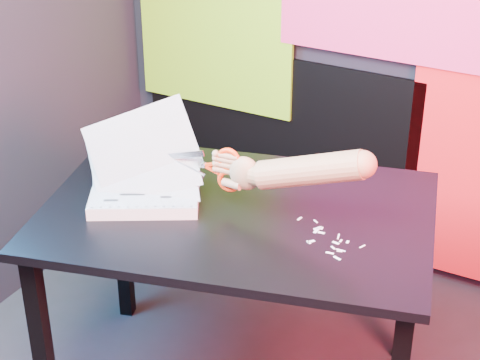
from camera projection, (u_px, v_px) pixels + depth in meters
The scene contains 7 objects.
room at pixel (297, 103), 1.71m from camera, with size 3.01×3.01×2.71m.
backdrop at pixel (472, 71), 3.01m from camera, with size 2.88×0.05×2.08m.
work_table at pixel (237, 234), 2.54m from camera, with size 1.37×1.09×0.75m.
printout_stack at pixel (145, 191), 2.54m from camera, with size 0.43×0.38×0.33m.
scissors at pixel (223, 169), 2.46m from camera, with size 0.27×0.03×0.15m.
hand_forearm at pixel (299, 170), 2.36m from camera, with size 0.50×0.12×0.20m.
paper_clippings at pixel (326, 238), 2.35m from camera, with size 0.24×0.17×0.00m.
Camera 1 is at (0.65, -1.46, 2.01)m, focal length 60.00 mm.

